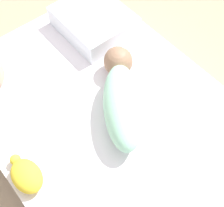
{
  "coord_description": "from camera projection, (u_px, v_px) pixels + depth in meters",
  "views": [
    {
      "loc": [
        -0.55,
        0.4,
        1.33
      ],
      "look_at": [
        -0.05,
        -0.02,
        0.29
      ],
      "focal_mm": 50.0,
      "sensor_mm": 36.0,
      "label": 1
    }
  ],
  "objects": [
    {
      "name": "swaddled_baby",
      "position": [
        122.0,
        97.0,
        1.22
      ],
      "size": [
        0.45,
        0.37,
        0.15
      ],
      "rotation": [
        0.0,
        0.0,
        5.66
      ],
      "color": "#99D6B2",
      "rests_on": "bed_mattress"
    },
    {
      "name": "bed_mattress",
      "position": [
        103.0,
        119.0,
        1.39
      ],
      "size": [
        1.22,
        0.92,
        0.24
      ],
      "color": "white",
      "rests_on": "ground_plane"
    },
    {
      "name": "ground_plane",
      "position": [
        103.0,
        131.0,
        1.49
      ],
      "size": [
        12.0,
        12.0,
        0.0
      ],
      "primitive_type": "plane",
      "color": "#9E8466"
    },
    {
      "name": "pillow",
      "position": [
        94.0,
        21.0,
        1.48
      ],
      "size": [
        0.34,
        0.29,
        0.1
      ],
      "color": "white",
      "rests_on": "bed_mattress"
    },
    {
      "name": "turtle_plush",
      "position": [
        26.0,
        175.0,
        1.09
      ],
      "size": [
        0.17,
        0.1,
        0.08
      ],
      "color": "yellow",
      "rests_on": "bed_mattress"
    }
  ]
}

